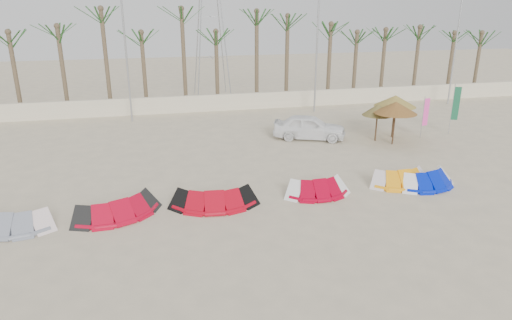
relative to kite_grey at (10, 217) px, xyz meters
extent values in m
plane|color=beige|center=(10.15, -4.07, -0.42)|extent=(120.00, 120.00, 0.00)
cube|color=beige|center=(10.15, 17.93, 0.23)|extent=(60.00, 0.30, 1.30)
cylinder|color=brown|center=(-3.85, 19.43, 2.83)|extent=(0.32, 0.32, 6.50)
ellipsoid|color=#194719|center=(-3.85, 19.43, 6.08)|extent=(4.00, 4.00, 2.40)
cylinder|color=brown|center=(6.15, 19.43, 2.83)|extent=(0.32, 0.32, 6.50)
ellipsoid|color=#194719|center=(6.15, 19.43, 6.08)|extent=(4.00, 4.00, 2.40)
cylinder|color=brown|center=(16.15, 19.43, 2.83)|extent=(0.32, 0.32, 6.50)
ellipsoid|color=#194719|center=(16.15, 19.43, 6.08)|extent=(4.00, 4.00, 2.40)
cylinder|color=brown|center=(26.15, 19.43, 2.83)|extent=(0.32, 0.32, 6.50)
ellipsoid|color=#194719|center=(26.15, 19.43, 6.08)|extent=(4.00, 4.00, 2.40)
cylinder|color=brown|center=(34.15, 19.43, 2.83)|extent=(0.32, 0.32, 6.50)
ellipsoid|color=#194719|center=(34.15, 19.43, 6.08)|extent=(4.00, 4.00, 2.40)
cylinder|color=#A5A8AD|center=(4.15, 15.93, 5.08)|extent=(0.14, 0.14, 11.00)
cylinder|color=#A5A8AD|center=(18.15, 15.93, 5.08)|extent=(0.14, 0.14, 11.00)
cylinder|color=#A5A8AD|center=(30.15, 15.93, 5.08)|extent=(0.14, 0.14, 11.00)
cylinder|color=gray|center=(0.00, -0.31, -0.32)|extent=(2.98, 0.81, 0.20)
cube|color=silver|center=(1.35, -0.21, -0.17)|extent=(0.81, 1.20, 0.40)
cylinder|color=#B7051F|center=(3.96, -0.03, -0.32)|extent=(3.07, 1.50, 0.20)
cube|color=black|center=(2.49, 0.07, -0.17)|extent=(0.99, 1.25, 0.40)
cube|color=black|center=(5.43, 0.07, -0.17)|extent=(0.99, 1.25, 0.40)
cylinder|color=#AE0516|center=(7.90, 0.08, -0.32)|extent=(3.37, 0.52, 0.20)
cube|color=black|center=(6.38, 0.18, -0.17)|extent=(0.70, 1.15, 0.40)
cube|color=black|center=(9.42, 0.18, -0.17)|extent=(0.70, 1.15, 0.40)
cylinder|color=#A8001B|center=(12.59, 0.13, -0.32)|extent=(2.62, 0.28, 0.20)
cube|color=white|center=(11.41, 0.23, -0.17)|extent=(0.63, 1.12, 0.40)
cube|color=white|center=(13.77, 0.23, -0.17)|extent=(0.63, 1.12, 0.40)
cylinder|color=#FF9E10|center=(16.86, 0.36, -0.32)|extent=(2.68, 0.22, 0.20)
cube|color=silver|center=(15.65, 0.46, -0.17)|extent=(0.61, 1.10, 0.40)
cube|color=silver|center=(18.07, 0.46, -0.17)|extent=(0.61, 1.10, 0.40)
cylinder|color=#0218BC|center=(18.02, -0.09, -0.32)|extent=(2.62, 0.82, 0.20)
cube|color=white|center=(16.83, 0.01, -0.17)|extent=(0.84, 1.21, 0.40)
cube|color=white|center=(19.21, 0.01, -0.17)|extent=(0.84, 1.21, 0.40)
cylinder|color=#4C331E|center=(19.12, 7.46, 0.69)|extent=(0.10, 0.10, 2.23)
cone|color=olive|center=(19.12, 7.46, 1.56)|extent=(1.88, 1.88, 0.70)
cylinder|color=#4C331E|center=(19.80, 6.56, 0.85)|extent=(0.10, 0.10, 2.53)
cone|color=brown|center=(19.80, 6.56, 1.86)|extent=(2.56, 2.56, 0.70)
cylinder|color=#4C331E|center=(20.53, 7.94, 0.89)|extent=(0.10, 0.10, 2.62)
cone|color=#AA8F3E|center=(20.53, 7.94, 1.95)|extent=(2.62, 2.62, 0.70)
cylinder|color=#A5A8AD|center=(22.22, 7.37, 0.93)|extent=(0.04, 0.04, 2.69)
cube|color=#FF44AE|center=(22.44, 7.37, 1.25)|extent=(0.42, 0.09, 1.75)
cylinder|color=#A5A8AD|center=(24.50, 7.71, 1.24)|extent=(0.04, 0.04, 3.32)
cube|color=#175A3A|center=(24.72, 7.71, 1.64)|extent=(0.40, 0.18, 2.16)
imported|color=white|center=(15.21, 8.80, 0.35)|extent=(4.87, 3.38, 1.54)
camera|label=1|loc=(5.63, -17.54, 7.87)|focal=32.00mm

